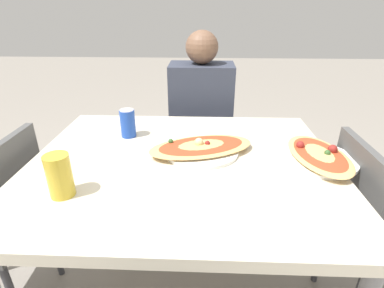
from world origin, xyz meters
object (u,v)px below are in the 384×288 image
Objects in this scene: pizza_main at (201,148)px; pizza_second at (319,156)px; dining_table at (183,177)px; drink_glass at (59,176)px; person_seated at (201,117)px; soda_can at (128,123)px; chair_far_seated at (201,138)px; chair_side_right at (376,228)px.

pizza_main and pizza_second have the same top height.
drink_glass is at bearing -146.55° from dining_table.
person_seated reaches higher than dining_table.
drink_glass is (-0.10, -0.46, 0.01)m from soda_can.
chair_far_seated is 6.88× the size of soda_can.
dining_table is 0.45m from drink_glass.
pizza_second is at bearing 16.55° from drink_glass.
drink_glass is 0.92m from pizza_second.
chair_side_right is at bearing -8.84° from pizza_main.
dining_table is at bearing 85.60° from chair_far_seated.
chair_far_seated is at bearing 61.54° from soda_can.
person_seated is at bearing 90.72° from pizza_main.
person_seated is 8.57× the size of drink_glass.
chair_far_seated is 1.00× the size of chair_side_right.
chair_side_right is at bearing -2.49° from dining_table.
drink_glass is (-1.13, -0.20, 0.34)m from chair_side_right.
pizza_main is 3.36× the size of drink_glass.
person_seated reaches higher than pizza_second.
chair_far_seated is 1.85× the size of pizza_main.
chair_side_right is 1.20m from drink_glass.
pizza_main is 0.36m from soda_can.
pizza_second is at bearing 120.08° from chair_far_seated.
drink_glass reaches higher than pizza_second.
chair_far_seated is 0.95m from pizza_second.
pizza_main is at bearing 90.72° from person_seated.
dining_table is 0.14m from pizza_main.
pizza_second is (0.46, -0.79, 0.29)m from chair_far_seated.
pizza_main is at bearing 36.12° from drink_glass.
chair_side_right is 0.39m from pizza_second.
pizza_second is (-0.26, 0.06, 0.29)m from chair_side_right.
chair_far_seated is 0.73× the size of person_seated.
dining_table is 1.35× the size of chair_side_right.
pizza_second is at bearing 123.97° from person_seated.
pizza_second is at bearing -6.69° from pizza_main.
chair_far_seated is at bearing 85.60° from dining_table.
soda_can is (-0.32, -0.48, 0.14)m from person_seated.
soda_can reaches higher than pizza_second.
soda_can is at bearing -103.83° from chair_side_right.
soda_can is (-0.26, 0.22, 0.14)m from dining_table.
person_seated is 0.63m from pizza_main.
drink_glass is 0.37× the size of pizza_second.
chair_side_right reaches higher than pizza_main.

